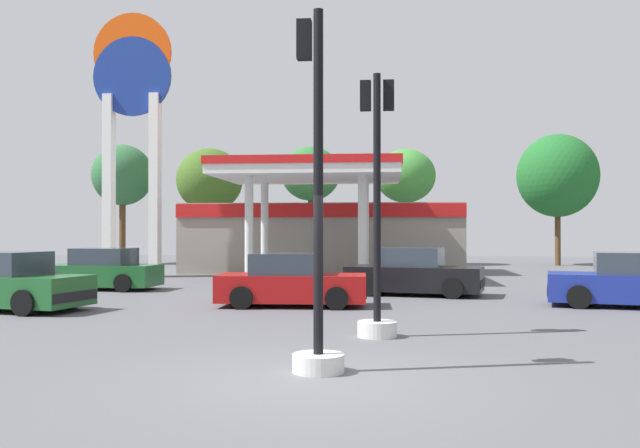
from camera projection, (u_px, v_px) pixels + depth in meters
ground_plane at (314, 379)px, 9.23m from camera, size 90.00×90.00×0.00m
gas_station at (322, 232)px, 32.36m from camera, size 12.98×11.55×4.70m
station_pole_sign at (132, 113)px, 29.65m from camera, size 3.43×0.56×11.42m
car_0 at (291, 282)px, 18.13m from camera, size 3.97×1.90×1.40m
car_1 at (101, 271)px, 23.24m from camera, size 4.04×2.02×1.41m
car_2 at (629, 282)px, 17.91m from camera, size 4.28×2.54×1.44m
car_3 at (414, 274)px, 21.26m from camera, size 4.40×2.57×1.48m
car_4 at (6, 284)px, 17.23m from camera, size 4.38×2.56×1.47m
traffic_signal_0 at (377, 241)px, 12.97m from camera, size 0.74×0.74×4.97m
traffic_signal_3 at (317, 257)px, 9.73m from camera, size 0.74×0.74×5.15m
tree_0 at (123, 176)px, 41.03m from camera, size 3.60×3.60×7.15m
tree_1 at (210, 181)px, 40.56m from camera, size 3.91×3.91×6.86m
tree_2 at (311, 174)px, 38.72m from camera, size 3.32×3.32×6.74m
tree_3 at (406, 177)px, 39.86m from camera, size 3.48×3.48×6.74m
tree_4 at (558, 176)px, 39.39m from camera, size 4.58×4.58×7.54m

